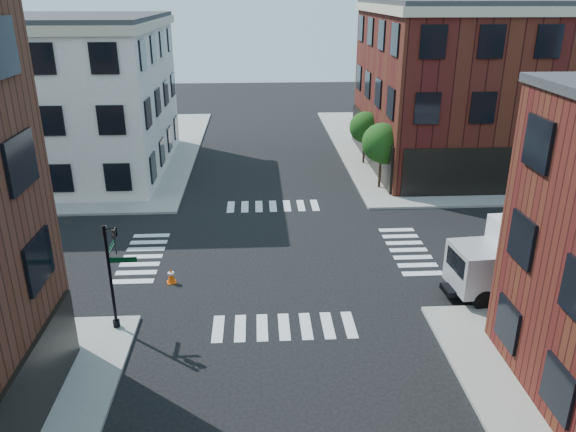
% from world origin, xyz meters
% --- Properties ---
extents(ground, '(120.00, 120.00, 0.00)m').
position_xyz_m(ground, '(0.00, 0.00, 0.00)').
color(ground, black).
rests_on(ground, ground).
extents(sidewalk_ne, '(30.00, 30.00, 0.15)m').
position_xyz_m(sidewalk_ne, '(21.00, 21.00, 0.07)').
color(sidewalk_ne, gray).
rests_on(sidewalk_ne, ground).
extents(sidewalk_nw, '(30.00, 30.00, 0.15)m').
position_xyz_m(sidewalk_nw, '(-21.00, 21.00, 0.07)').
color(sidewalk_nw, gray).
rests_on(sidewalk_nw, ground).
extents(building_ne, '(25.00, 16.00, 12.00)m').
position_xyz_m(building_ne, '(20.50, 16.00, 6.00)').
color(building_ne, '#461211').
rests_on(building_ne, ground).
extents(building_nw, '(22.00, 16.00, 11.00)m').
position_xyz_m(building_nw, '(-19.00, 16.00, 5.50)').
color(building_nw, silver).
rests_on(building_nw, ground).
extents(tree_near, '(2.69, 2.69, 4.49)m').
position_xyz_m(tree_near, '(7.56, 9.98, 3.16)').
color(tree_near, black).
rests_on(tree_near, ground).
extents(tree_far, '(2.43, 2.43, 4.07)m').
position_xyz_m(tree_far, '(7.56, 15.98, 2.87)').
color(tree_far, black).
rests_on(tree_far, ground).
extents(signal_pole, '(1.29, 1.24, 4.60)m').
position_xyz_m(signal_pole, '(-6.72, -6.68, 2.86)').
color(signal_pole, black).
rests_on(signal_pole, ground).
extents(box_truck, '(7.99, 2.98, 3.55)m').
position_xyz_m(box_truck, '(11.56, -4.87, 1.85)').
color(box_truck, silver).
rests_on(box_truck, ground).
extents(traffic_cone, '(0.52, 0.52, 0.77)m').
position_xyz_m(traffic_cone, '(-5.12, -2.91, 0.37)').
color(traffic_cone, '#F4570A').
rests_on(traffic_cone, ground).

